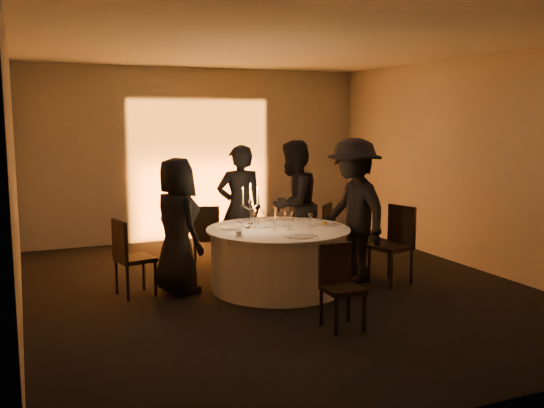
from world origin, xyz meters
name	(u,v)px	position (x,y,z in m)	size (l,w,h in m)	color
floor	(278,288)	(0.00, 0.00, 0.00)	(7.00, 7.00, 0.00)	black
ceiling	(278,45)	(0.00, 0.00, 3.00)	(7.00, 7.00, 0.00)	white
wall_back	(200,154)	(0.00, 3.50, 1.50)	(7.00, 7.00, 0.00)	#A19C95
wall_front	(475,209)	(0.00, -3.50, 1.50)	(7.00, 7.00, 0.00)	#A19C95
wall_left	(14,180)	(-3.00, 0.00, 1.50)	(7.00, 7.00, 0.00)	#A19C95
wall_right	(472,163)	(3.00, 0.00, 1.50)	(7.00, 7.00, 0.00)	#A19C95
uplighter_fixture	(206,238)	(0.00, 3.20, 0.05)	(0.25, 0.12, 0.10)	black
banquet_table	(278,258)	(0.00, 0.00, 0.38)	(1.80, 1.80, 0.77)	black
chair_left	(129,253)	(-1.79, 0.37, 0.53)	(0.49, 0.49, 0.94)	black
chair_back_left	(206,232)	(-0.50, 1.49, 0.50)	(0.48, 0.49, 0.89)	black
chair_back_right	(320,231)	(1.04, 0.89, 0.51)	(0.56, 0.56, 0.91)	black
chair_right	(395,240)	(1.50, -0.35, 0.57)	(0.54, 0.54, 1.01)	black
chair_front	(339,281)	(0.02, -1.53, 0.48)	(0.38, 0.38, 0.86)	black
guest_left	(177,226)	(-1.20, 0.33, 0.83)	(0.81, 0.53, 1.67)	black
guest_back_left	(240,208)	(-0.14, 1.03, 0.89)	(0.65, 0.42, 1.77)	black
guest_back_right	(293,205)	(0.60, 0.87, 0.91)	(0.89, 0.69, 1.83)	black
guest_right	(354,210)	(1.04, -0.06, 0.94)	(1.22, 0.70, 1.88)	black
plate_left	(231,228)	(-0.55, 0.23, 0.78)	(0.36, 0.27, 0.01)	white
plate_back_left	(252,221)	(-0.14, 0.57, 0.78)	(0.36, 0.28, 0.01)	white
plate_back_right	(284,220)	(0.31, 0.52, 0.78)	(0.35, 0.25, 0.01)	white
plate_right	(324,224)	(0.63, -0.04, 0.79)	(0.36, 0.28, 0.08)	white
plate_front	(301,237)	(0.02, -0.63, 0.78)	(0.36, 0.29, 0.01)	white
coffee_cup	(239,234)	(-0.63, -0.31, 0.80)	(0.11, 0.11, 0.07)	white
candelabra	(250,213)	(-0.33, 0.09, 0.97)	(0.24, 0.12, 0.58)	white
wine_glass_a	(310,218)	(0.36, -0.18, 0.91)	(0.07, 0.07, 0.19)	silver
wine_glass_b	(275,213)	(0.10, 0.33, 0.91)	(0.07, 0.07, 0.19)	silver
wine_glass_c	(290,216)	(0.19, 0.05, 0.91)	(0.07, 0.07, 0.19)	silver
wine_glass_d	(266,217)	(-0.12, 0.12, 0.91)	(0.07, 0.07, 0.19)	silver
wine_glass_e	(253,216)	(-0.25, 0.22, 0.91)	(0.07, 0.07, 0.19)	silver
wine_glass_f	(274,219)	(-0.09, -0.09, 0.91)	(0.07, 0.07, 0.19)	silver
wine_glass_g	(285,215)	(0.14, 0.11, 0.91)	(0.07, 0.07, 0.19)	silver
wine_glass_h	(263,213)	(-0.04, 0.40, 0.91)	(0.07, 0.07, 0.19)	silver
tumbler_a	(257,221)	(-0.15, 0.35, 0.82)	(0.07, 0.07, 0.09)	silver
tumbler_b	(291,226)	(0.12, -0.13, 0.82)	(0.07, 0.07, 0.09)	silver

